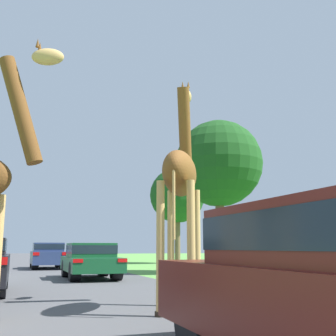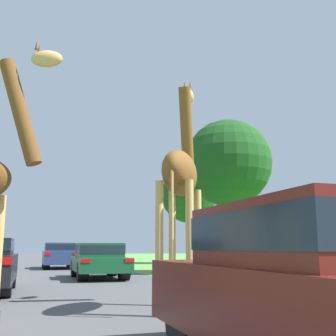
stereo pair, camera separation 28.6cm
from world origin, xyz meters
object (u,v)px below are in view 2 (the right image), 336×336
car_lead_maroon (323,287)px  car_verge_right (59,255)px  tree_right_cluster (189,195)px  car_far_ahead (99,259)px  giraffe_near_road (181,177)px  tree_centre_back (228,164)px

car_lead_maroon → car_verge_right: size_ratio=1.09×
tree_right_cluster → car_far_ahead: bearing=-122.9°
giraffe_near_road → car_lead_maroon: giraffe_near_road is taller
car_verge_right → tree_right_cluster: bearing=26.3°
car_far_ahead → car_lead_maroon: bearing=-90.0°
giraffe_near_road → car_far_ahead: giraffe_near_road is taller
car_lead_maroon → car_verge_right: (-0.97, 21.61, -0.07)m
car_far_ahead → tree_centre_back: bearing=13.6°
car_far_ahead → tree_centre_back: (6.19, 1.49, 4.35)m
giraffe_near_road → tree_right_cluster: (8.22, 21.75, 2.47)m
giraffe_near_road → tree_centre_back: tree_centre_back is taller
car_verge_right → tree_right_cluster: (9.50, 4.68, 4.24)m
car_lead_maroon → tree_centre_back: size_ratio=0.65×
giraffe_near_road → car_far_ahead: bearing=119.8°
car_lead_maroon → tree_centre_back: bearing=67.0°
car_far_ahead → car_verge_right: car_verge_right is taller
car_verge_right → tree_centre_back: bearing=-44.2°
tree_centre_back → tree_right_cluster: bearing=78.7°
car_far_ahead → tree_right_cluster: size_ratio=0.57×
giraffe_near_road → car_lead_maroon: size_ratio=1.07×
tree_centre_back → car_verge_right: bearing=135.8°
giraffe_near_road → car_far_ahead: (-0.30, 8.59, -1.80)m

